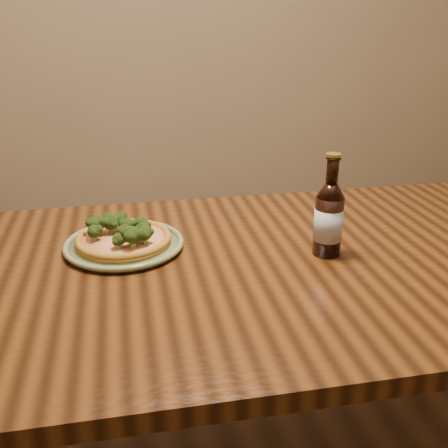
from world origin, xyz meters
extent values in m
cube|color=#42240E|center=(0.00, 0.10, 0.73)|extent=(1.60, 0.90, 0.04)
cylinder|color=#42240E|center=(-0.73, 0.48, 0.35)|extent=(0.07, 0.07, 0.71)
cylinder|color=#42240E|center=(0.73, 0.48, 0.35)|extent=(0.07, 0.07, 0.71)
cylinder|color=#6A7A54|center=(-0.35, 0.23, 0.76)|extent=(0.27, 0.27, 0.01)
torus|color=#6A7A54|center=(-0.35, 0.23, 0.76)|extent=(0.29, 0.29, 0.01)
torus|color=#6A7A54|center=(-0.35, 0.23, 0.76)|extent=(0.23, 0.23, 0.01)
cylinder|color=olive|center=(-0.35, 0.23, 0.77)|extent=(0.23, 0.23, 0.01)
torus|color=olive|center=(-0.35, 0.23, 0.78)|extent=(0.23, 0.23, 0.02)
cylinder|color=#F5D696|center=(-0.35, 0.23, 0.78)|extent=(0.20, 0.20, 0.01)
sphere|color=#304B17|center=(-0.41, 0.26, 0.81)|extent=(0.05, 0.05, 0.04)
sphere|color=#304B17|center=(-0.33, 0.17, 0.81)|extent=(0.05, 0.05, 0.04)
sphere|color=#304B17|center=(-0.34, 0.25, 0.80)|extent=(0.03, 0.03, 0.03)
sphere|color=#304B17|center=(-0.35, 0.21, 0.80)|extent=(0.05, 0.05, 0.03)
sphere|color=#304B17|center=(-0.30, 0.22, 0.80)|extent=(0.04, 0.04, 0.03)
sphere|color=#304B17|center=(-0.42, 0.22, 0.80)|extent=(0.04, 0.04, 0.03)
sphere|color=#304B17|center=(-0.36, 0.29, 0.80)|extent=(0.05, 0.05, 0.03)
sphere|color=#304B17|center=(-0.31, 0.26, 0.80)|extent=(0.04, 0.04, 0.03)
sphere|color=#304B17|center=(-0.38, 0.26, 0.81)|extent=(0.06, 0.06, 0.04)
sphere|color=#304B17|center=(-0.36, 0.17, 0.80)|extent=(0.03, 0.03, 0.03)
sphere|color=#304B17|center=(-0.30, 0.18, 0.81)|extent=(0.04, 0.04, 0.04)
cylinder|color=black|center=(0.12, 0.10, 0.82)|extent=(0.07, 0.07, 0.14)
cone|color=black|center=(0.12, 0.10, 0.91)|extent=(0.07, 0.07, 0.03)
cylinder|color=black|center=(0.12, 0.10, 0.96)|extent=(0.03, 0.03, 0.06)
torus|color=black|center=(0.12, 0.10, 0.98)|extent=(0.03, 0.03, 0.01)
cylinder|color=#A58C33|center=(0.12, 0.10, 0.99)|extent=(0.03, 0.03, 0.01)
cylinder|color=#ABBACE|center=(0.12, 0.10, 0.83)|extent=(0.07, 0.07, 0.08)
camera|label=1|loc=(-0.34, -0.96, 1.29)|focal=42.00mm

